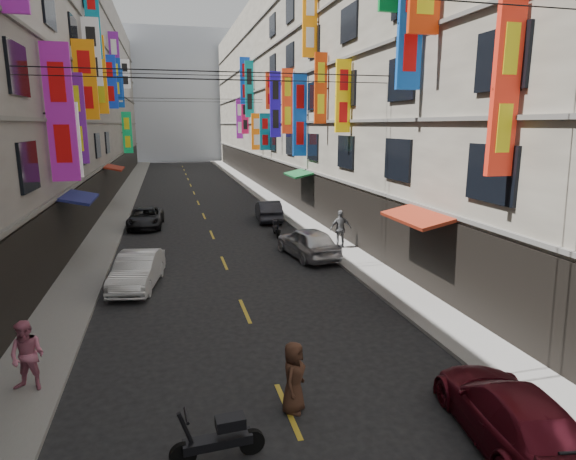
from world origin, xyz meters
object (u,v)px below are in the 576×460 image
car_left_mid (137,270)px  pedestrian_rfar (341,229)px  scooter_crossing (219,439)px  pedestrian_lfar (27,356)px  car_right_mid (308,242)px  scooter_far_right (276,228)px  car_left_far (146,218)px  car_right_far (268,211)px  car_right_near (511,414)px  pedestrian_crossing (294,377)px

car_left_mid → pedestrian_rfar: pedestrian_rfar is taller
scooter_crossing → pedestrian_lfar: pedestrian_lfar is taller
scooter_crossing → car_left_mid: (-2.01, 10.74, 0.24)m
car_right_mid → pedestrian_rfar: pedestrian_rfar is taller
scooter_far_right → car_left_far: car_left_far is taller
car_right_far → car_right_near: bearing=95.3°
car_left_far → car_right_mid: (7.75, -9.05, 0.14)m
pedestrian_crossing → car_right_near: bearing=-86.6°
scooter_far_right → pedestrian_lfar: pedestrian_lfar is taller
scooter_far_right → pedestrian_lfar: (-9.25, -14.74, 0.52)m
car_right_near → pedestrian_rfar: (2.01, 15.17, 0.45)m
scooter_crossing → car_right_near: 5.71m
scooter_crossing → pedestrian_rfar: pedestrian_rfar is taller
scooter_crossing → pedestrian_lfar: (-4.06, 3.38, 0.52)m
pedestrian_lfar → pedestrian_crossing: 6.21m
scooter_crossing → car_left_mid: size_ratio=0.44×
scooter_far_right → car_right_near: 19.01m
car_right_mid → car_right_far: car_right_mid is taller
pedestrian_lfar → scooter_far_right: bearing=75.9°
car_left_mid → pedestrian_rfar: (9.66, 3.55, 0.40)m
car_right_near → pedestrian_crossing: size_ratio=2.67×
car_left_far → car_right_far: (7.75, 0.09, 0.09)m
car_right_mid → pedestrian_rfar: bearing=-163.2°
scooter_crossing → car_left_mid: 10.93m
scooter_crossing → car_left_far: car_left_far is taller
scooter_crossing → scooter_far_right: bearing=-19.6°
car_right_mid → car_left_mid: bearing=9.2°
car_right_mid → pedestrian_rfar: 2.27m
car_left_far → pedestrian_rfar: pedestrian_rfar is taller
car_right_mid → pedestrian_crossing: pedestrian_crossing is taller
scooter_far_right → car_left_far: (-7.31, 4.24, 0.16)m
car_right_far → pedestrian_crossing: (-3.87, -21.22, 0.12)m
scooter_far_right → pedestrian_rfar: (2.46, -3.83, 0.64)m
car_left_far → pedestrian_crossing: bearing=-76.3°
car_right_far → car_left_far: bearing=6.0°
scooter_crossing → car_right_far: bearing=-17.7°
car_right_near → scooter_far_right: bearing=-79.9°
car_right_far → pedestrian_lfar: pedestrian_lfar is taller
scooter_far_right → car_right_far: size_ratio=0.43×
car_right_mid → pedestrian_crossing: bearing=62.9°
pedestrian_lfar → car_left_mid: bearing=92.5°
car_right_far → car_right_mid: bearing=95.3°
scooter_far_right → pedestrian_crossing: (-3.43, -16.89, 0.37)m
car_right_near → pedestrian_lfar: pedestrian_lfar is taller
car_left_far → pedestrian_lfar: bearing=-92.6°
car_right_mid → pedestrian_crossing: (-3.87, -12.08, 0.07)m
scooter_crossing → car_left_far: 22.45m
car_left_mid → car_left_far: 11.61m
scooter_far_right → pedestrian_lfar: 17.41m
pedestrian_rfar → scooter_far_right: bearing=-56.6°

